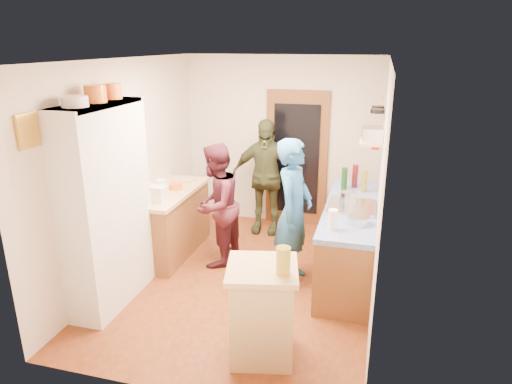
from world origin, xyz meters
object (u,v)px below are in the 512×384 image
at_px(right_counter_base, 349,242).
at_px(person_left, 219,205).
at_px(person_back, 266,177).
at_px(person_hob, 296,213).
at_px(island_base, 262,314).
at_px(hutch_body, 107,207).

relative_size(right_counter_base, person_left, 1.38).
xyz_separation_m(right_counter_base, person_back, (-1.33, 1.02, 0.45)).
bearing_deg(person_hob, island_base, -172.71).
relative_size(hutch_body, person_back, 1.27).
bearing_deg(hutch_body, person_hob, 26.20).
xyz_separation_m(right_counter_base, island_base, (-0.65, -1.82, 0.01)).
distance_m(person_left, person_back, 1.20).
height_order(right_counter_base, person_hob, person_hob).
bearing_deg(right_counter_base, person_left, -175.57).
relative_size(person_hob, person_left, 1.10).
height_order(right_counter_base, person_back, person_back).
bearing_deg(right_counter_base, island_base, -109.61).
bearing_deg(hutch_body, island_base, -15.75).
distance_m(island_base, person_left, 2.00).
bearing_deg(hutch_body, person_left, 54.04).
distance_m(hutch_body, right_counter_base, 2.90).
bearing_deg(right_counter_base, hutch_body, -152.53).
distance_m(person_hob, person_left, 1.06).
height_order(hutch_body, person_back, hutch_body).
bearing_deg(person_left, island_base, 37.70).
relative_size(right_counter_base, person_back, 1.27).
relative_size(island_base, person_left, 0.54).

